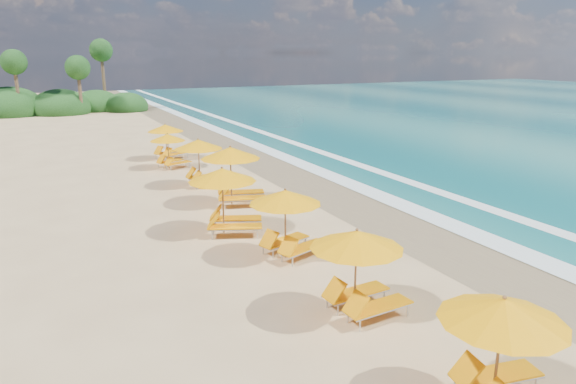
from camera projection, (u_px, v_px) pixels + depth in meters
ground at (288, 221)px, 20.78m from camera, size 160.00×160.00×0.00m
wet_sand at (371, 208)px, 22.46m from camera, size 4.00×160.00×0.01m
surf_foam at (420, 200)px, 23.60m from camera, size 4.00×160.00×0.01m
station_1 at (507, 345)px, 9.52m from camera, size 2.80×2.67×2.35m
station_2 at (362, 266)px, 13.02m from camera, size 2.67×2.50×2.38m
station_3 at (289, 218)px, 16.85m from camera, size 2.99×2.92×2.36m
station_4 at (228, 196)px, 19.07m from camera, size 3.29×3.25×2.54m
station_5 at (236, 172)px, 22.72m from camera, size 3.35×3.27×2.65m
station_6 at (203, 159)px, 25.96m from camera, size 2.61×2.40×2.44m
station_7 at (171, 148)px, 30.03m from camera, size 2.67×2.62×2.07m
station_8 at (168, 139)px, 32.61m from camera, size 2.98×2.97×2.26m
treeline at (21, 106)px, 55.86m from camera, size 25.80×8.80×9.74m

